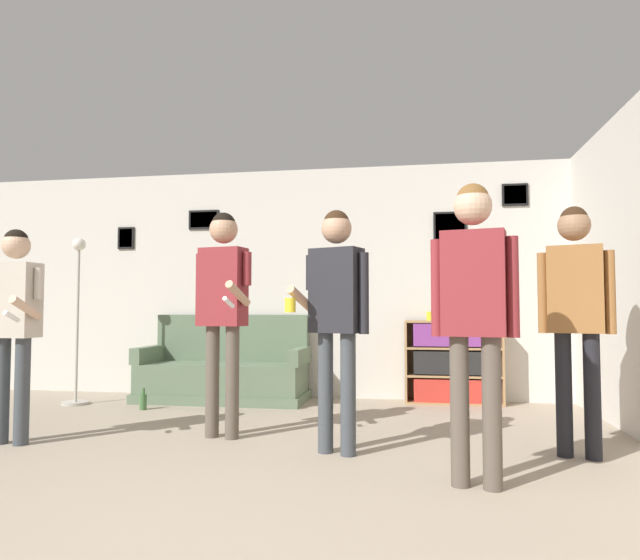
# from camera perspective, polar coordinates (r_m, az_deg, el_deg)

# --- Properties ---
(ground_plane) EXTENTS (20.00, 20.00, 0.00)m
(ground_plane) POSITION_cam_1_polar(r_m,az_deg,el_deg) (2.75, -21.70, -24.53)
(ground_plane) COLOR gray
(wall_back) EXTENTS (8.43, 0.08, 2.70)m
(wall_back) POSITION_cam_1_polar(r_m,az_deg,el_deg) (6.78, -1.57, -0.18)
(wall_back) COLOR beige
(wall_back) RESTS_ON ground_plane
(couch) EXTENTS (1.88, 0.80, 0.96)m
(couch) POSITION_cam_1_polar(r_m,az_deg,el_deg) (6.63, -9.53, -9.13)
(couch) COLOR #5B7056
(couch) RESTS_ON ground_plane
(bookshelf) EXTENTS (1.05, 0.30, 0.90)m
(bookshelf) POSITION_cam_1_polar(r_m,az_deg,el_deg) (6.46, 13.18, -8.00)
(bookshelf) COLOR #A87F51
(bookshelf) RESTS_ON ground_plane
(floor_lamp) EXTENTS (0.28, 0.28, 1.81)m
(floor_lamp) POSITION_cam_1_polar(r_m,az_deg,el_deg) (6.76, -23.09, -3.46)
(floor_lamp) COLOR #ADA89E
(floor_lamp) RESTS_ON ground_plane
(person_player_foreground_left) EXTENTS (0.50, 0.46, 1.64)m
(person_player_foreground_left) POSITION_cam_1_polar(r_m,az_deg,el_deg) (4.97, -28.28, -2.80)
(person_player_foreground_left) COLOR #3D4247
(person_player_foreground_left) RESTS_ON ground_plane
(person_player_foreground_center) EXTENTS (0.49, 0.53, 1.81)m
(person_player_foreground_center) POSITION_cam_1_polar(r_m,az_deg,el_deg) (4.66, -9.69, -1.60)
(person_player_foreground_center) COLOR brown
(person_player_foreground_center) RESTS_ON ground_plane
(person_watcher_holding_cup) EXTENTS (0.57, 0.39, 1.74)m
(person_watcher_holding_cup) POSITION_cam_1_polar(r_m,az_deg,el_deg) (4.09, 1.64, -2.19)
(person_watcher_holding_cup) COLOR #3D4247
(person_watcher_holding_cup) RESTS_ON ground_plane
(person_spectator_near_bookshelf) EXTENTS (0.49, 0.27, 1.76)m
(person_spectator_near_bookshelf) POSITION_cam_1_polar(r_m,az_deg,el_deg) (3.44, 15.15, -1.68)
(person_spectator_near_bookshelf) COLOR brown
(person_spectator_near_bookshelf) RESTS_ON ground_plane
(person_spectator_far_right) EXTENTS (0.48, 0.30, 1.75)m
(person_spectator_far_right) POSITION_cam_1_polar(r_m,az_deg,el_deg) (4.36, 24.21, -1.92)
(person_spectator_far_right) COLOR black
(person_spectator_far_right) RESTS_ON ground_plane
(bottle_on_floor) EXTENTS (0.07, 0.07, 0.22)m
(bottle_on_floor) POSITION_cam_1_polar(r_m,az_deg,el_deg) (6.23, -17.26, -11.50)
(bottle_on_floor) COLOR #3D6638
(bottle_on_floor) RESTS_ON ground_plane
(drinking_cup) EXTENTS (0.07, 0.07, 0.10)m
(drinking_cup) POSITION_cam_1_polar(r_m,az_deg,el_deg) (6.43, 10.91, -3.56)
(drinking_cup) COLOR yellow
(drinking_cup) RESTS_ON bookshelf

